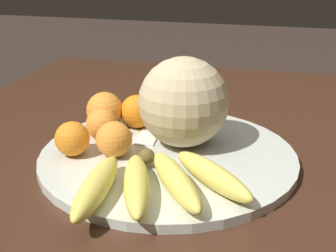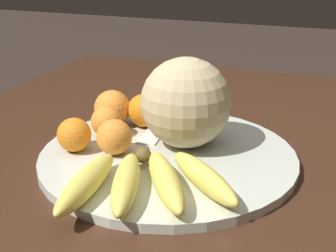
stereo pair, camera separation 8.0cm
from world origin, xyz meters
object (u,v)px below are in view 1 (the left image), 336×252
(orange_front_right, at_px, (105,110))
(produce_tag, at_px, (149,135))
(orange_mid_center, at_px, (102,124))
(kitchen_table, at_px, (182,211))
(orange_front_left, at_px, (137,111))
(melon, at_px, (184,102))
(orange_back_left, at_px, (114,139))
(orange_back_right, at_px, (72,139))
(fruit_bowl, at_px, (168,156))
(banana_bunch, at_px, (154,181))

(orange_front_right, distance_m, produce_tag, 0.10)
(produce_tag, bearing_deg, orange_mid_center, 108.97)
(kitchen_table, distance_m, orange_front_left, 0.22)
(orange_mid_center, bearing_deg, orange_front_right, 16.03)
(orange_front_right, bearing_deg, melon, -103.49)
(orange_front_left, xyz_separation_m, orange_mid_center, (-0.07, 0.04, -0.00))
(kitchen_table, relative_size, orange_front_left, 20.54)
(orange_front_left, height_order, orange_front_right, orange_front_right)
(kitchen_table, height_order, orange_back_left, orange_back_left)
(orange_mid_center, xyz_separation_m, orange_back_left, (-0.06, -0.05, 0.00))
(kitchen_table, relative_size, orange_back_right, 22.53)
(melon, relative_size, orange_front_left, 2.44)
(orange_front_left, distance_m, orange_back_left, 0.14)
(fruit_bowl, height_order, produce_tag, produce_tag)
(banana_bunch, relative_size, orange_front_left, 3.93)
(fruit_bowl, bearing_deg, melon, -21.67)
(orange_back_right, bearing_deg, orange_mid_center, -16.79)
(kitchen_table, relative_size, banana_bunch, 5.22)
(orange_front_right, relative_size, orange_back_left, 1.16)
(orange_front_right, bearing_deg, banana_bunch, -143.65)
(orange_mid_center, relative_size, orange_back_right, 0.99)
(fruit_bowl, height_order, melon, melon)
(kitchen_table, bearing_deg, melon, 12.59)
(orange_back_left, height_order, produce_tag, orange_back_left)
(kitchen_table, distance_m, orange_front_right, 0.25)
(banana_bunch, height_order, produce_tag, banana_bunch)
(kitchen_table, bearing_deg, orange_back_right, 101.23)
(orange_front_right, bearing_deg, fruit_bowl, -119.16)
(orange_front_left, bearing_deg, orange_front_right, 106.07)
(melon, bearing_deg, orange_back_right, 118.15)
(produce_tag, bearing_deg, banana_bunch, -166.30)
(fruit_bowl, bearing_deg, produce_tag, 40.75)
(orange_back_right, bearing_deg, orange_front_left, -24.38)
(orange_back_right, bearing_deg, fruit_bowl, -72.42)
(kitchen_table, xyz_separation_m, produce_tag, (0.08, 0.08, 0.11))
(orange_back_left, relative_size, produce_tag, 0.62)
(fruit_bowl, height_order, orange_front_right, orange_front_right)
(kitchen_table, bearing_deg, banana_bunch, 173.66)
(orange_back_left, distance_m, produce_tag, 0.11)
(melon, bearing_deg, produce_tag, 74.67)
(orange_front_right, height_order, orange_mid_center, orange_front_right)
(kitchen_table, bearing_deg, orange_mid_center, 76.18)
(melon, relative_size, produce_tag, 1.61)
(produce_tag, bearing_deg, orange_front_right, 72.71)
(orange_front_left, xyz_separation_m, orange_back_right, (-0.15, 0.07, -0.00))
(orange_front_left, bearing_deg, banana_bunch, -156.74)
(orange_back_left, bearing_deg, orange_mid_center, 36.95)
(melon, xyz_separation_m, orange_mid_center, (-0.02, 0.15, -0.05))
(kitchen_table, height_order, banana_bunch, banana_bunch)
(orange_mid_center, height_order, produce_tag, orange_mid_center)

